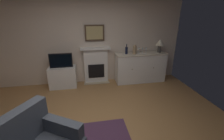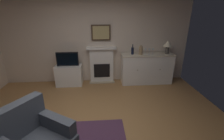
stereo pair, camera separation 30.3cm
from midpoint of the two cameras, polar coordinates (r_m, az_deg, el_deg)
name	(u,v)px [view 1 (the left image)]	position (r m, az deg, el deg)	size (l,w,h in m)	color
ground_plane	(99,138)	(3.05, -7.99, -23.56)	(5.62, 4.90, 0.10)	#9E7042
wall_rear	(89,35)	(4.66, -10.49, 12.68)	(5.62, 0.06, 2.91)	beige
fireplace_unit	(96,65)	(4.75, -7.77, 1.71)	(0.87, 0.30, 1.10)	white
framed_picture	(95,33)	(4.58, -8.38, 13.36)	(0.55, 0.04, 0.45)	#473323
sideboard_cabinet	(140,67)	(4.86, 8.58, 0.92)	(1.54, 0.49, 0.90)	white
table_lamp	(160,43)	(4.88, 15.52, 9.41)	(0.26, 0.26, 0.40)	#4C4742
wine_bottle	(126,50)	(4.59, 3.46, 7.24)	(0.08, 0.08, 0.29)	black
wine_glass_left	(139,49)	(4.68, 8.04, 7.51)	(0.07, 0.07, 0.16)	silver
wine_glass_center	(143,49)	(4.69, 9.44, 7.47)	(0.07, 0.07, 0.16)	silver
wine_glass_right	(146,49)	(4.73, 10.69, 7.50)	(0.07, 0.07, 0.16)	silver
vase_decorative	(135,49)	(4.58, 6.46, 7.52)	(0.11, 0.11, 0.28)	#9E7F5B
tv_cabinet	(63,77)	(4.74, -19.35, -2.48)	(0.75, 0.42, 0.61)	white
tv_set	(61,61)	(4.56, -20.13, 3.25)	(0.62, 0.07, 0.40)	black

